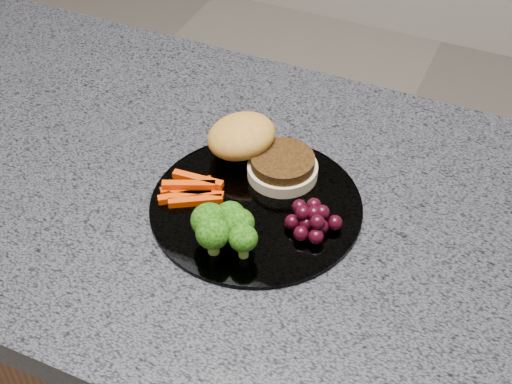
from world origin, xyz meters
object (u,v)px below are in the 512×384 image
burger (256,149)px  grape_bunch (312,219)px  plate (256,206)px  island_cabinet (211,383)px

burger → grape_bunch: 0.14m
burger → plate: bearing=-59.5°
plate → island_cabinet: bearing=173.3°
grape_bunch → plate: bearing=173.0°
grape_bunch → island_cabinet: bearing=173.2°
island_cabinet → plate: 0.48m
burger → grape_bunch: (0.11, -0.08, -0.01)m
plate → grape_bunch: 0.08m
plate → burger: size_ratio=1.60×
burger → grape_bunch: size_ratio=2.47×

